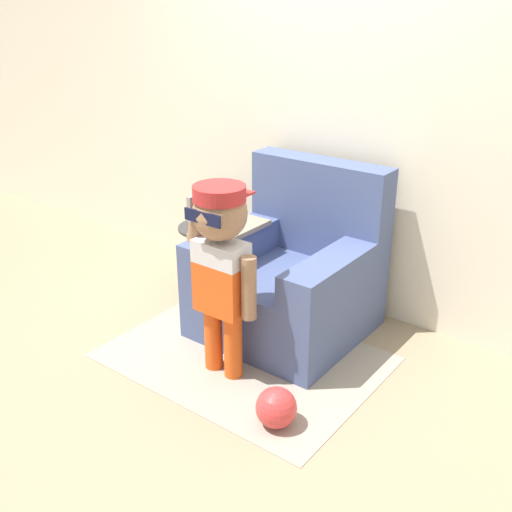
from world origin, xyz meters
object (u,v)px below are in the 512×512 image
side_table (208,251)px  toy_ball (276,408)px  armchair (291,276)px  person_child (221,253)px

side_table → toy_ball: 1.55m
armchair → toy_ball: size_ratio=5.00×
person_child → toy_ball: bearing=-21.7°
side_table → person_child: bearing=-44.3°
side_table → toy_ball: bearing=-36.7°
person_child → side_table: 1.12m
person_child → side_table: size_ratio=2.27×
side_table → armchair: bearing=-6.5°
person_child → side_table: bearing=135.7°
toy_ball → armchair: bearing=120.3°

